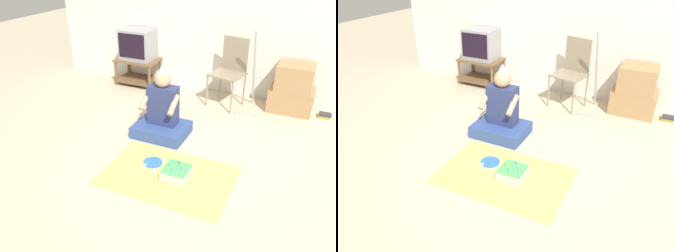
% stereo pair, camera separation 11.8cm
% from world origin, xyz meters
% --- Properties ---
extents(ground_plane, '(16.00, 16.00, 0.00)m').
position_xyz_m(ground_plane, '(0.00, 0.00, 0.00)').
color(ground_plane, beige).
extents(wall_back, '(6.40, 0.06, 2.55)m').
position_xyz_m(wall_back, '(0.00, 2.21, 1.27)').
color(wall_back, silver).
rests_on(wall_back, ground_plane).
extents(tv_stand, '(0.67, 0.46, 0.42)m').
position_xyz_m(tv_stand, '(-1.67, 1.95, 0.25)').
color(tv_stand, brown).
rests_on(tv_stand, ground_plane).
extents(tv, '(0.51, 0.39, 0.47)m').
position_xyz_m(tv, '(-1.67, 1.96, 0.66)').
color(tv, '#99999E').
rests_on(tv, tv_stand).
extents(folding_chair, '(0.51, 0.49, 0.94)m').
position_xyz_m(folding_chair, '(-0.11, 1.79, 0.55)').
color(folding_chair, gray).
rests_on(folding_chair, ground_plane).
extents(cardboard_box_stack, '(0.58, 0.43, 0.66)m').
position_xyz_m(cardboard_box_stack, '(0.73, 1.93, 0.31)').
color(cardboard_box_stack, '#A87F51').
rests_on(cardboard_box_stack, ground_plane).
extents(dust_mop, '(0.28, 0.47, 1.13)m').
position_xyz_m(dust_mop, '(0.22, 1.66, 0.32)').
color(dust_mop, '#B2ADA3').
rests_on(dust_mop, ground_plane).
extents(book_pile, '(0.15, 0.14, 0.05)m').
position_xyz_m(book_pile, '(1.19, 1.90, 0.03)').
color(book_pile, '#A88933').
rests_on(book_pile, ground_plane).
extents(person_seated, '(0.62, 0.49, 0.87)m').
position_xyz_m(person_seated, '(-0.59, 0.59, 0.26)').
color(person_seated, '#334C8C').
rests_on(person_seated, ground_plane).
extents(party_cloth, '(1.28, 0.87, 0.01)m').
position_xyz_m(party_cloth, '(-0.18, -0.14, 0.00)').
color(party_cloth, '#EAD666').
rests_on(party_cloth, ground_plane).
extents(birthday_cake, '(0.25, 0.25, 0.17)m').
position_xyz_m(birthday_cake, '(-0.09, -0.13, 0.06)').
color(birthday_cake, '#F4E0C6').
rests_on(birthday_cake, party_cloth).
extents(paper_plate, '(0.20, 0.20, 0.01)m').
position_xyz_m(paper_plate, '(-0.41, -0.01, 0.01)').
color(paper_plate, blue).
rests_on(paper_plate, party_cloth).
extents(plastic_spoon_near, '(0.06, 0.14, 0.01)m').
position_xyz_m(plastic_spoon_near, '(-0.46, -0.10, 0.01)').
color(plastic_spoon_near, white).
rests_on(plastic_spoon_near, party_cloth).
extents(plastic_spoon_far, '(0.07, 0.14, 0.01)m').
position_xyz_m(plastic_spoon_far, '(-0.33, -0.13, 0.01)').
color(plastic_spoon_far, white).
rests_on(plastic_spoon_far, party_cloth).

